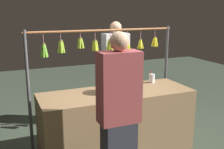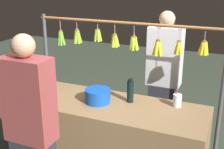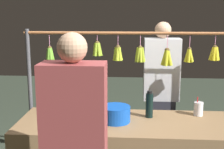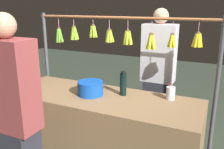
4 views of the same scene
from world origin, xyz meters
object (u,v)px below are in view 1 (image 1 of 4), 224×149
vendor_person (115,75)px  water_bottle (125,79)px  customer_person (119,119)px  blue_bucket (108,88)px  drink_cup (152,78)px

vendor_person → water_bottle: bearing=76.6°
water_bottle → customer_person: customer_person is taller
vendor_person → customer_person: 1.87m
water_bottle → vendor_person: size_ratio=0.15×
water_bottle → blue_bucket: bearing=24.8°
water_bottle → vendor_person: bearing=-103.4°
drink_cup → customer_person: bearing=46.2°
drink_cup → vendor_person: bearing=-65.2°
blue_bucket → customer_person: bearing=75.2°
blue_bucket → vendor_person: vendor_person is taller
water_bottle → vendor_person: 0.78m
vendor_person → customer_person: size_ratio=1.01×
customer_person → vendor_person: bearing=-112.5°
drink_cup → vendor_person: (0.31, -0.66, -0.06)m
water_bottle → customer_person: size_ratio=0.15×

